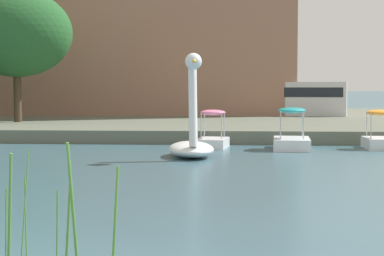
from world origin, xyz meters
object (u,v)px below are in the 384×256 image
object	(u,v)px
swan_boat	(191,140)
pedal_boat_orange	(379,137)
tree_broadleaf_behind_dock	(17,34)
pedal_boat_pink	(213,136)
pedal_boat_teal	(292,137)
parked_van	(309,98)

from	to	relation	value
swan_boat	pedal_boat_orange	bearing A→B (deg)	28.29
pedal_boat_orange	tree_broadleaf_behind_dock	distance (m)	17.62
pedal_boat_orange	pedal_boat_pink	xyz separation A→B (m)	(-5.87, -0.00, -0.02)
pedal_boat_orange	tree_broadleaf_behind_dock	size ratio (longest dim) A/B	0.29
pedal_boat_teal	pedal_boat_pink	distance (m)	2.81
pedal_boat_pink	parked_van	world-z (taller)	parked_van
tree_broadleaf_behind_dock	parked_van	bearing A→B (deg)	28.42
pedal_boat_orange	tree_broadleaf_behind_dock	xyz separation A→B (m)	(-15.40, 7.42, 4.25)
pedal_boat_orange	tree_broadleaf_behind_dock	bearing A→B (deg)	154.28
pedal_boat_teal	tree_broadleaf_behind_dock	bearing A→B (deg)	147.49
pedal_boat_teal	pedal_boat_pink	size ratio (longest dim) A/B	1.29
swan_boat	pedal_boat_teal	xyz separation A→B (m)	(3.31, 3.03, -0.11)
swan_boat	parked_van	world-z (taller)	swan_boat
tree_broadleaf_behind_dock	parked_van	xyz separation A→B (m)	(14.42, 7.81, -3.11)
pedal_boat_orange	parked_van	world-z (taller)	parked_van
pedal_boat_pink	swan_boat	bearing A→B (deg)	-98.83
pedal_boat_teal	tree_broadleaf_behind_dock	xyz separation A→B (m)	(-12.30, 7.84, 4.24)
pedal_boat_orange	parked_van	distance (m)	15.30
pedal_boat_pink	tree_broadleaf_behind_dock	bearing A→B (deg)	142.09
tree_broadleaf_behind_dock	parked_van	world-z (taller)	tree_broadleaf_behind_dock
pedal_boat_orange	tree_broadleaf_behind_dock	world-z (taller)	tree_broadleaf_behind_dock
pedal_boat_teal	tree_broadleaf_behind_dock	world-z (taller)	tree_broadleaf_behind_dock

